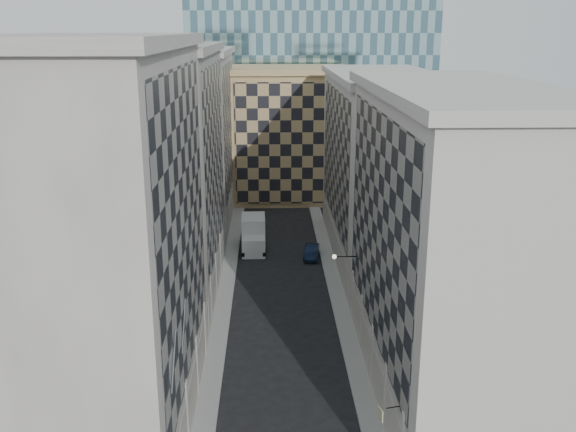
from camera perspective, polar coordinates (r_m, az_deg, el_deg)
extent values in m
cube|color=#999994|center=(59.97, -5.66, -7.26)|extent=(1.50, 100.00, 0.15)
cube|color=#999994|center=(60.16, 4.45, -7.15)|extent=(1.50, 100.00, 0.15)
cube|color=gray|center=(39.23, -16.35, -2.91)|extent=(10.00, 22.00, 23.00)
cube|color=gray|center=(37.83, -9.36, -0.78)|extent=(0.25, 19.36, 18.00)
cube|color=gray|center=(42.57, -8.75, -15.61)|extent=(0.45, 21.12, 3.20)
cube|color=gray|center=(37.20, -17.84, 14.60)|extent=(10.80, 22.80, 0.70)
cylinder|color=gray|center=(39.97, -9.48, -16.95)|extent=(0.90, 0.90, 4.40)
cylinder|color=gray|center=(44.63, -8.56, -13.09)|extent=(0.90, 0.90, 4.40)
cylinder|color=gray|center=(49.46, -7.83, -9.97)|extent=(0.90, 0.90, 4.40)
cube|color=gray|center=(60.11, -11.25, 3.53)|extent=(10.00, 22.00, 22.00)
cube|color=gray|center=(59.19, -6.65, 5.02)|extent=(0.25, 19.36, 17.00)
cube|color=gray|center=(62.23, -6.39, -4.87)|extent=(0.45, 21.12, 3.20)
cube|color=gray|center=(58.72, -11.88, 14.39)|extent=(10.80, 22.80, 0.70)
cylinder|color=gray|center=(54.42, -7.24, -7.41)|extent=(0.90, 0.90, 4.40)
cylinder|color=gray|center=(59.48, -6.76, -5.28)|extent=(0.90, 0.90, 4.40)
cylinder|color=gray|center=(64.61, -6.36, -3.49)|extent=(0.90, 0.90, 4.40)
cylinder|color=gray|center=(69.79, -6.02, -1.96)|extent=(0.90, 0.90, 4.40)
cube|color=gray|center=(81.58, -8.79, 6.61)|extent=(10.00, 22.00, 21.00)
cube|color=gray|center=(80.90, -5.37, 7.73)|extent=(0.25, 19.36, 16.00)
cube|color=gray|center=(83.08, -5.24, 0.62)|extent=(0.45, 21.12, 3.20)
cube|color=gray|center=(80.50, -9.13, 14.24)|extent=(10.80, 22.80, 0.70)
cylinder|color=gray|center=(75.02, -5.72, -0.65)|extent=(0.90, 0.90, 4.40)
cylinder|color=gray|center=(80.29, -5.46, 0.50)|extent=(0.90, 0.90, 4.40)
cylinder|color=gray|center=(85.58, -5.24, 1.50)|extent=(0.90, 0.90, 4.40)
cylinder|color=gray|center=(90.90, -5.04, 2.39)|extent=(0.90, 0.90, 4.40)
cube|color=beige|center=(43.91, 14.30, -2.77)|extent=(10.00, 26.00, 20.00)
cube|color=gray|center=(42.37, 8.09, -0.98)|extent=(0.25, 22.88, 15.00)
cube|color=beige|center=(46.27, 7.69, -12.77)|extent=(0.45, 24.96, 3.20)
cube|color=beige|center=(41.79, 15.31, 10.77)|extent=(10.80, 26.80, 0.70)
cylinder|color=beige|center=(41.58, 9.11, -15.49)|extent=(0.90, 0.90, 4.40)
cylinder|color=beige|center=(46.01, 7.91, -12.11)|extent=(0.90, 0.90, 4.40)
cylinder|color=beige|center=(50.58, 6.94, -9.32)|extent=(0.90, 0.90, 4.40)
cylinder|color=beige|center=(55.26, 6.14, -6.99)|extent=(0.90, 0.90, 4.40)
cube|color=beige|center=(69.45, 8.31, 4.11)|extent=(10.00, 28.00, 19.00)
cube|color=gray|center=(68.47, 4.32, 5.34)|extent=(0.25, 24.64, 14.00)
cube|color=beige|center=(70.86, 4.22, -2.14)|extent=(0.45, 26.88, 3.20)
cube|color=beige|center=(68.08, 8.65, 12.24)|extent=(10.80, 28.80, 0.70)
cube|color=tan|center=(94.10, 0.13, 7.15)|extent=(16.00, 14.00, 18.00)
cube|color=tan|center=(87.10, 0.29, 6.41)|extent=(15.20, 0.25, 16.50)
cube|color=tan|center=(93.06, 0.14, 12.88)|extent=(16.80, 14.80, 0.80)
cube|color=#2F2924|center=(107.32, -1.20, 10.97)|extent=(6.00, 6.00, 28.00)
cylinder|color=gray|center=(33.33, -10.13, -12.61)|extent=(0.10, 2.33, 2.33)
cylinder|color=gray|center=(36.84, -9.25, -9.61)|extent=(0.10, 2.33, 2.33)
cylinder|color=black|center=(52.34, 5.12, -3.61)|extent=(1.80, 0.08, 0.08)
sphere|color=#FFE5B2|center=(52.24, 4.14, -3.62)|extent=(0.36, 0.36, 0.36)
cube|color=silver|center=(70.55, -3.08, -2.69)|extent=(2.59, 2.81, 2.07)
cube|color=silver|center=(73.15, -3.09, -1.37)|extent=(2.73, 4.19, 3.56)
cylinder|color=black|center=(69.87, -4.02, -3.35)|extent=(0.37, 1.04, 1.03)
cylinder|color=black|center=(69.86, -2.13, -3.32)|extent=(0.37, 1.04, 1.03)
cylinder|color=black|center=(74.87, -3.95, -1.99)|extent=(0.37, 1.04, 1.03)
cylinder|color=black|center=(74.86, -2.19, -1.96)|extent=(0.37, 1.04, 1.03)
imported|color=#0D1932|center=(69.80, 2.10, -3.18)|extent=(2.03, 4.36, 1.38)
cylinder|color=black|center=(36.81, 9.34, -16.43)|extent=(0.79, 0.24, 0.06)
cube|color=#B8B187|center=(36.90, 8.20, -17.02)|extent=(0.21, 0.69, 0.70)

